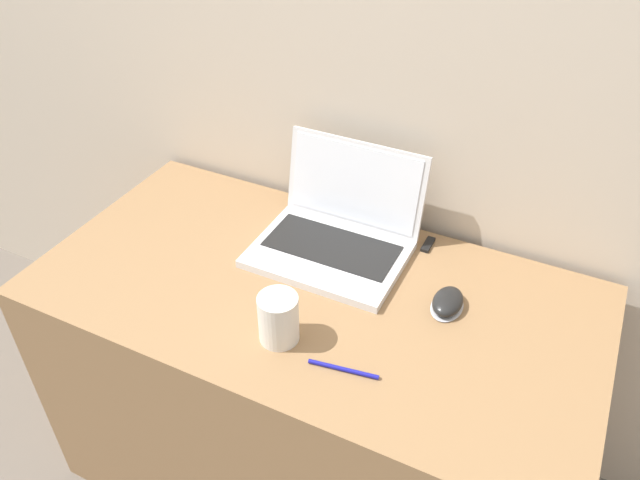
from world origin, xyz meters
name	(u,v)px	position (x,y,z in m)	size (l,w,h in m)	color
wall_back	(387,6)	(0.00, 0.70, 1.25)	(7.00, 0.04, 2.50)	beige
desk	(313,391)	(0.00, 0.33, 0.36)	(1.29, 0.66, 0.72)	#936D47
laptop	(337,230)	(-0.02, 0.50, 0.77)	(0.36, 0.31, 0.23)	silver
drink_cup	(278,318)	(0.01, 0.16, 0.78)	(0.08, 0.08, 0.11)	silver
computer_mouse	(448,302)	(0.29, 0.41, 0.73)	(0.07, 0.10, 0.04)	#B2B2B7
usb_stick	(428,245)	(0.18, 0.60, 0.72)	(0.02, 0.06, 0.01)	black
pen	(343,369)	(0.16, 0.14, 0.72)	(0.14, 0.03, 0.01)	#191999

